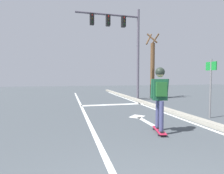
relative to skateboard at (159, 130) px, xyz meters
The scene contains 11 objects.
lane_line_center 3.17m from the skateboard, 122.08° to the left, with size 0.12×20.00×0.01m, color silver.
lane_line_curbside 3.09m from the skateboard, 60.29° to the left, with size 0.12×20.00×0.01m, color silver.
stop_bar 4.98m from the skateboard, 90.00° to the left, with size 3.36×0.40×0.01m, color silver.
lane_arrow_stem 1.12m from the skateboard, 81.35° to the left, with size 0.16×1.40×0.01m, color silver.
lane_arrow_head 1.96m from the skateboard, 85.09° to the left, with size 0.56×0.44×0.01m, color silver.
curb_strip 3.22m from the skateboard, 56.42° to the left, with size 0.24×24.00×0.14m, color #9D988A.
skateboard is the anchor object (origin of this frame).
skater 1.05m from the skateboard, 103.74° to the right, with size 0.45×0.61×1.64m.
traffic_signal_mast 7.66m from the skateboard, 81.80° to the left, with size 3.98×0.34×5.71m.
street_sign_post 3.13m from the skateboard, 23.00° to the left, with size 0.07×0.44×2.11m.
roadside_tree 8.24m from the skateboard, 64.72° to the left, with size 0.99×1.00×4.56m.
Camera 1 is at (-0.87, -0.88, 1.46)m, focal length 28.62 mm.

